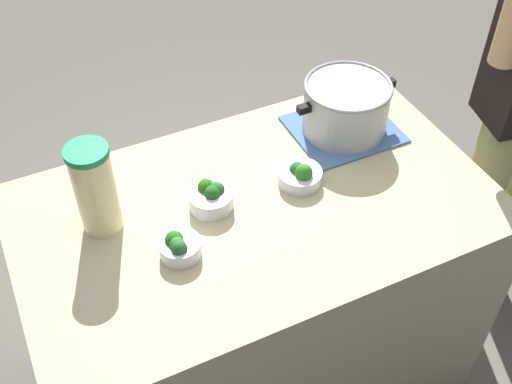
{
  "coord_description": "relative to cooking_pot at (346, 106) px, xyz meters",
  "views": [
    {
      "loc": [
        -0.54,
        -1.12,
        2.16
      ],
      "look_at": [
        0.0,
        0.0,
        0.94
      ],
      "focal_mm": 44.66,
      "sensor_mm": 36.0,
      "label": 1
    }
  ],
  "objects": [
    {
      "name": "cooking_pot",
      "position": [
        0.0,
        0.0,
        0.0
      ],
      "size": [
        0.34,
        0.27,
        0.17
      ],
      "color": "#B7B7BC",
      "rests_on": "dish_cloth"
    },
    {
      "name": "ground_plane",
      "position": [
        -0.39,
        -0.18,
        -0.98
      ],
      "size": [
        8.0,
        8.0,
        0.0
      ],
      "primitive_type": "plane",
      "color": "#686356"
    },
    {
      "name": "lemonade_pitcher",
      "position": [
        -0.8,
        -0.07,
        0.04
      ],
      "size": [
        0.11,
        0.11,
        0.27
      ],
      "color": "#F7E0A2",
      "rests_on": "counter_slab"
    },
    {
      "name": "dish_cloth",
      "position": [
        0.0,
        0.0,
        -0.09
      ],
      "size": [
        0.32,
        0.29,
        0.01
      ],
      "primitive_type": "cube",
      "color": "#5076A4",
      "rests_on": "counter_slab"
    },
    {
      "name": "broccoli_bowl_front",
      "position": [
        -0.65,
        -0.26,
        -0.06
      ],
      "size": [
        0.11,
        0.11,
        0.07
      ],
      "color": "silver",
      "rests_on": "counter_slab"
    },
    {
      "name": "counter_slab",
      "position": [
        -0.39,
        -0.18,
        -0.54
      ],
      "size": [
        1.34,
        0.79,
        0.89
      ],
      "primitive_type": "cube",
      "color": "#C8BC87",
      "rests_on": "ground_plane"
    },
    {
      "name": "broccoli_bowl_center",
      "position": [
        -0.24,
        -0.15,
        -0.07
      ],
      "size": [
        0.13,
        0.13,
        0.08
      ],
      "color": "silver",
      "rests_on": "counter_slab"
    },
    {
      "name": "broccoli_bowl_back",
      "position": [
        -0.5,
        -0.13,
        -0.06
      ],
      "size": [
        0.12,
        0.12,
        0.08
      ],
      "color": "silver",
      "rests_on": "counter_slab"
    }
  ]
}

